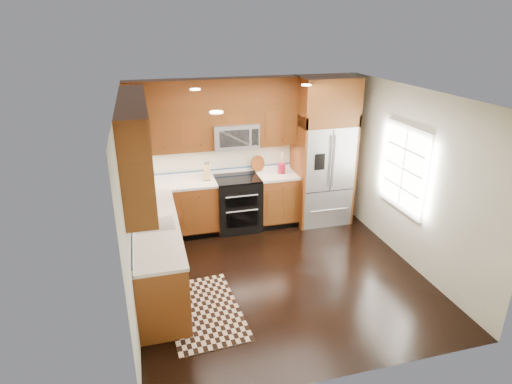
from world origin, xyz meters
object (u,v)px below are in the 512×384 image
object	(u,v)px
knife_block	(207,172)
rug	(204,310)
range	(238,203)
refrigerator	(323,152)
utensil_crock	(282,166)

from	to	relation	value
knife_block	rug	bearing A→B (deg)	-101.06
range	refrigerator	size ratio (longest dim) A/B	0.36
range	refrigerator	bearing A→B (deg)	-1.40
refrigerator	utensil_crock	size ratio (longest dim) A/B	6.88
range	knife_block	xyz separation A→B (m)	(-0.50, 0.09, 0.60)
knife_block	utensil_crock	distance (m)	1.32
range	knife_block	distance (m)	0.78
knife_block	range	bearing A→B (deg)	-10.00
rug	knife_block	world-z (taller)	knife_block
range	refrigerator	world-z (taller)	refrigerator
refrigerator	utensil_crock	distance (m)	0.78
refrigerator	rug	distance (m)	3.55
rug	knife_block	bearing A→B (deg)	75.15
refrigerator	knife_block	bearing A→B (deg)	176.47
refrigerator	utensil_crock	world-z (taller)	refrigerator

